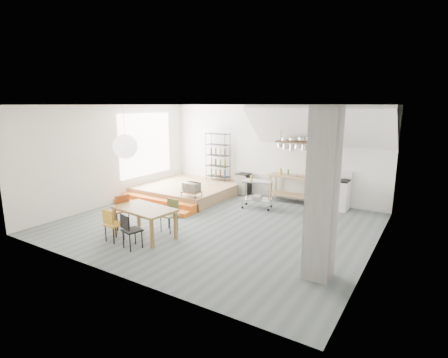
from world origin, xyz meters
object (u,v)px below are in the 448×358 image
Objects in this scene: stove at (339,194)px; dining_table at (144,211)px; mini_fridge at (243,184)px; rolling_cart at (257,190)px.

stove is 0.71× the size of dining_table.
stove is at bearing 60.72° from dining_table.
mini_fridge is at bearing 95.32° from dining_table.
rolling_cart reaches higher than dining_table.
dining_table is 4.94m from mini_fridge.
mini_fridge is at bearing 120.98° from rolling_cart.
stove is 2.53m from rolling_cart.
stove is 5.99m from dining_table.
stove is 1.52× the size of mini_fridge.
mini_fridge is (0.06, 4.93, -0.27)m from dining_table.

